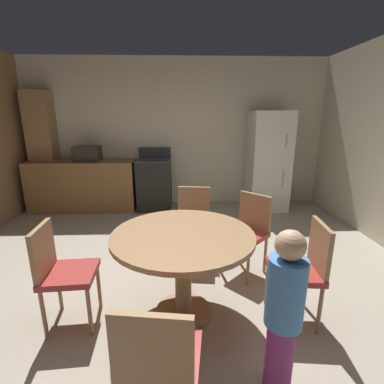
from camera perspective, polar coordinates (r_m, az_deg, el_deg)
The scene contains 14 objects.
ground_plane at distance 2.87m, azimuth -4.23°, elevation -20.59°, with size 14.00×14.00×0.00m, color #A89E89.
wall_back at distance 5.42m, azimuth -3.33°, elevation 11.86°, with size 5.84×0.12×2.70m, color beige.
kitchen_counter at distance 5.47m, azimuth -21.22°, elevation 1.31°, with size 1.87×0.60×0.90m, color olive.
pantry_column at distance 5.80m, azimuth -27.98°, elevation 7.37°, with size 0.44×0.36×2.10m, color #9E754C.
oven_range at distance 5.18m, azimuth -7.67°, elevation 1.71°, with size 0.60×0.60×1.10m.
refrigerator at distance 5.26m, azimuth 15.28°, elevation 6.09°, with size 0.68×0.68×1.76m.
microwave at distance 5.33m, azimuth -20.64°, elevation 7.39°, with size 0.44×0.32×0.26m, color #2D2B28.
dining_table at distance 2.35m, azimuth -1.86°, elevation -11.99°, with size 1.17×1.17×0.76m.
chair_south at distance 1.63m, azimuth -6.92°, elevation -31.22°, with size 0.45×0.45×0.87m.
chair_west at distance 2.54m, azimuth -25.30°, elevation -13.99°, with size 0.43×0.43×0.87m.
chair_east at distance 2.52m, azimuth 21.78°, elevation -13.84°, with size 0.44×0.44×0.87m.
chair_north at distance 3.29m, azimuth 0.23°, elevation -5.67°, with size 0.45×0.45×0.87m.
chair_northeast at distance 3.10m, azimuth 11.42°, elevation -7.37°, with size 0.57×0.57×0.87m.
person_child at distance 1.85m, azimuth 18.24°, elevation -22.24°, with size 0.31×0.31×1.09m.
Camera 1 is at (0.12, -2.32, 1.68)m, focal length 26.06 mm.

